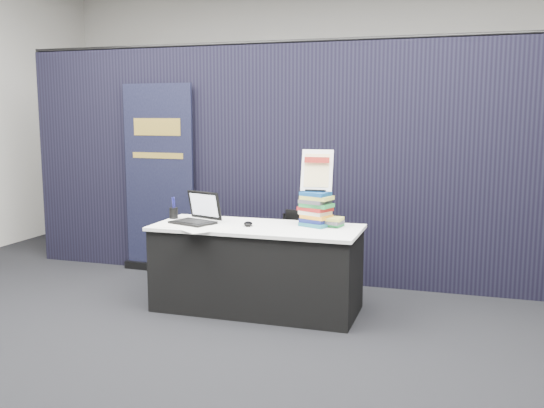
{
  "coord_description": "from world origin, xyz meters",
  "views": [
    {
      "loc": [
        1.7,
        -4.32,
        1.71
      ],
      "look_at": [
        0.14,
        0.55,
        0.95
      ],
      "focal_mm": 40.0,
      "sensor_mm": 36.0,
      "label": 1
    }
  ],
  "objects_px": {
    "laptop": "(195,216)",
    "info_sign": "(317,171)",
    "book_stack_short": "(330,222)",
    "pullup_banner": "(159,189)",
    "book_stack_tall": "(316,209)",
    "display_table": "(257,268)",
    "stacking_chair": "(297,250)"
  },
  "relations": [
    {
      "from": "book_stack_short",
      "to": "info_sign",
      "type": "xyz_separation_m",
      "value": [
        -0.13,
        0.02,
        0.43
      ]
    },
    {
      "from": "info_sign",
      "to": "pullup_banner",
      "type": "bearing_deg",
      "value": 154.81
    },
    {
      "from": "display_table",
      "to": "laptop",
      "type": "xyz_separation_m",
      "value": [
        -0.57,
        -0.03,
        0.44
      ]
    },
    {
      "from": "book_stack_short",
      "to": "info_sign",
      "type": "bearing_deg",
      "value": 171.2
    },
    {
      "from": "book_stack_tall",
      "to": "display_table",
      "type": "bearing_deg",
      "value": -162.33
    },
    {
      "from": "laptop",
      "to": "book_stack_tall",
      "type": "xyz_separation_m",
      "value": [
        1.06,
        0.18,
        0.09
      ]
    },
    {
      "from": "book_stack_tall",
      "to": "pullup_banner",
      "type": "xyz_separation_m",
      "value": [
        -1.93,
        0.79,
        0.0
      ]
    },
    {
      "from": "display_table",
      "to": "book_stack_short",
      "type": "relative_size",
      "value": 8.12
    },
    {
      "from": "laptop",
      "to": "info_sign",
      "type": "height_order",
      "value": "info_sign"
    },
    {
      "from": "book_stack_short",
      "to": "display_table",
      "type": "bearing_deg",
      "value": -164.95
    },
    {
      "from": "book_stack_tall",
      "to": "info_sign",
      "type": "relative_size",
      "value": 0.81
    },
    {
      "from": "book_stack_tall",
      "to": "pullup_banner",
      "type": "bearing_deg",
      "value": 157.7
    },
    {
      "from": "book_stack_tall",
      "to": "pullup_banner",
      "type": "height_order",
      "value": "pullup_banner"
    },
    {
      "from": "book_stack_short",
      "to": "pullup_banner",
      "type": "bearing_deg",
      "value": 159.23
    },
    {
      "from": "info_sign",
      "to": "pullup_banner",
      "type": "distance_m",
      "value": 2.1
    },
    {
      "from": "display_table",
      "to": "book_stack_short",
      "type": "height_order",
      "value": "book_stack_short"
    },
    {
      "from": "display_table",
      "to": "stacking_chair",
      "type": "distance_m",
      "value": 0.54
    },
    {
      "from": "display_table",
      "to": "laptop",
      "type": "height_order",
      "value": "laptop"
    },
    {
      "from": "book_stack_tall",
      "to": "info_sign",
      "type": "distance_m",
      "value": 0.33
    },
    {
      "from": "book_stack_tall",
      "to": "book_stack_short",
      "type": "xyz_separation_m",
      "value": [
        0.13,
        0.01,
        -0.11
      ]
    },
    {
      "from": "book_stack_short",
      "to": "pullup_banner",
      "type": "height_order",
      "value": "pullup_banner"
    },
    {
      "from": "pullup_banner",
      "to": "stacking_chair",
      "type": "relative_size",
      "value": 2.54
    },
    {
      "from": "laptop",
      "to": "stacking_chair",
      "type": "xyz_separation_m",
      "value": [
        0.81,
        0.51,
        -0.37
      ]
    },
    {
      "from": "book_stack_tall",
      "to": "info_sign",
      "type": "height_order",
      "value": "info_sign"
    },
    {
      "from": "pullup_banner",
      "to": "stacking_chair",
      "type": "distance_m",
      "value": 1.8
    },
    {
      "from": "book_stack_tall",
      "to": "info_sign",
      "type": "bearing_deg",
      "value": 90.0
    },
    {
      "from": "pullup_banner",
      "to": "stacking_chair",
      "type": "height_order",
      "value": "pullup_banner"
    },
    {
      "from": "display_table",
      "to": "pullup_banner",
      "type": "bearing_deg",
      "value": 146.71
    },
    {
      "from": "laptop",
      "to": "info_sign",
      "type": "xyz_separation_m",
      "value": [
        1.06,
        0.21,
        0.41
      ]
    },
    {
      "from": "book_stack_short",
      "to": "pullup_banner",
      "type": "relative_size",
      "value": 0.11
    },
    {
      "from": "laptop",
      "to": "book_stack_tall",
      "type": "height_order",
      "value": "book_stack_tall"
    },
    {
      "from": "info_sign",
      "to": "pullup_banner",
      "type": "xyz_separation_m",
      "value": [
        -1.93,
        0.76,
        -0.33
      ]
    }
  ]
}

